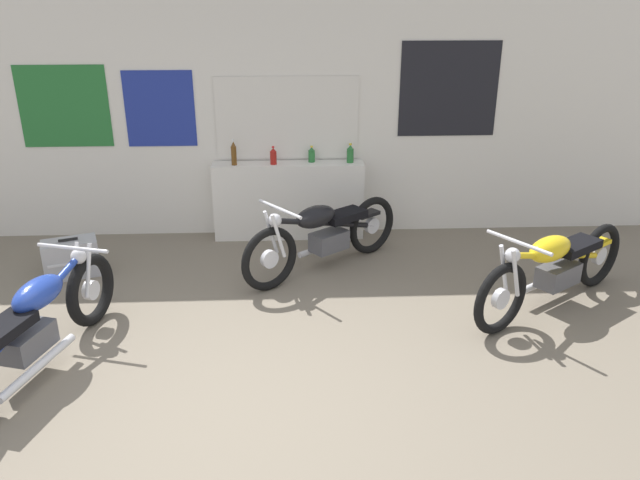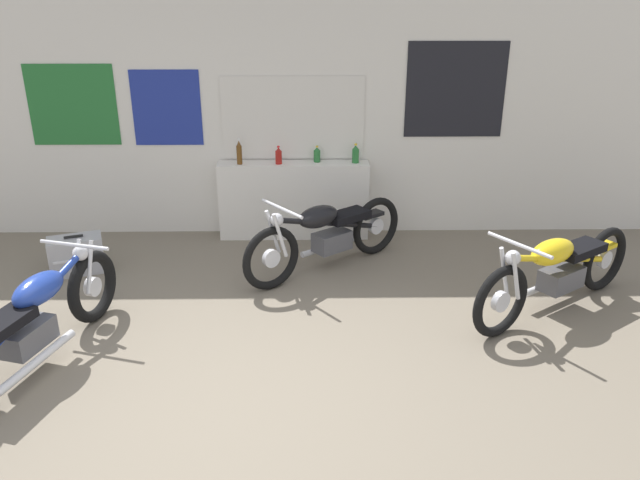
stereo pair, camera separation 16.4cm
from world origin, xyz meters
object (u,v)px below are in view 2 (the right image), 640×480
(bottle_left_center, at_px, (279,156))
(hard_case_silver, at_px, (76,255))
(bottle_right_center, at_px, (356,154))
(motorcycle_black, at_px, (327,234))
(motorcycle_yellow, at_px, (557,270))
(bottle_center, at_px, (317,155))
(motorcycle_blue, at_px, (33,321))
(bottle_leftmost, at_px, (239,153))

(bottle_left_center, bearing_deg, hard_case_silver, -155.55)
(bottle_right_center, height_order, motorcycle_black, bottle_right_center)
(bottle_left_center, xyz_separation_m, hard_case_silver, (-2.06, -0.94, -0.79))
(motorcycle_black, height_order, motorcycle_yellow, motorcycle_black)
(hard_case_silver, bearing_deg, bottle_center, 22.18)
(bottle_left_center, distance_m, bottle_center, 0.44)
(bottle_left_center, xyz_separation_m, motorcycle_blue, (-1.77, -2.66, -0.59))
(bottle_left_center, bearing_deg, bottle_leftmost, -179.24)
(bottle_center, height_order, motorcycle_black, bottle_center)
(bottle_left_center, xyz_separation_m, bottle_right_center, (0.87, 0.04, 0.01))
(bottle_right_center, xyz_separation_m, motorcycle_black, (-0.35, -0.96, -0.58))
(motorcycle_yellow, xyz_separation_m, hard_case_silver, (-4.63, 0.89, -0.22))
(bottle_leftmost, height_order, bottle_right_center, bottle_leftmost)
(bottle_right_center, distance_m, hard_case_silver, 3.19)
(motorcycle_black, bearing_deg, bottle_leftmost, 136.49)
(bottle_left_center, distance_m, motorcycle_black, 1.21)
(bottle_center, bearing_deg, motorcycle_blue, -128.75)
(motorcycle_blue, bearing_deg, bottle_center, 51.25)
(bottle_center, distance_m, motorcycle_black, 1.15)
(bottle_left_center, distance_m, motorcycle_yellow, 3.21)
(motorcycle_black, xyz_separation_m, hard_case_silver, (-2.59, -0.02, -0.21))
(hard_case_silver, bearing_deg, motorcycle_yellow, -10.90)
(bottle_leftmost, xyz_separation_m, motorcycle_blue, (-1.33, -2.66, -0.63))
(motorcycle_blue, height_order, motorcycle_black, motorcycle_black)
(bottle_center, xyz_separation_m, bottle_right_center, (0.44, -0.04, 0.02))
(bottle_leftmost, relative_size, bottle_right_center, 1.34)
(motorcycle_yellow, bearing_deg, motorcycle_black, 156.06)
(hard_case_silver, bearing_deg, motorcycle_blue, -80.33)
(motorcycle_blue, xyz_separation_m, motorcycle_yellow, (4.34, 0.83, 0.01))
(bottle_center, bearing_deg, bottle_leftmost, -174.39)
(bottle_leftmost, relative_size, motorcycle_blue, 0.14)
(bottle_center, relative_size, motorcycle_blue, 0.09)
(bottle_center, distance_m, hard_case_silver, 2.81)
(bottle_right_center, relative_size, motorcycle_blue, 0.10)
(bottle_left_center, relative_size, hard_case_silver, 0.34)
(motorcycle_blue, height_order, hard_case_silver, motorcycle_blue)
(bottle_right_center, xyz_separation_m, motorcycle_blue, (-2.64, -2.70, -0.59))
(bottle_center, height_order, hard_case_silver, bottle_center)
(bottle_leftmost, xyz_separation_m, bottle_center, (0.87, 0.09, -0.05))
(bottle_leftmost, height_order, bottle_center, bottle_leftmost)
(motorcycle_yellow, bearing_deg, bottle_leftmost, 148.79)
(motorcycle_yellow, bearing_deg, hard_case_silver, 169.10)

